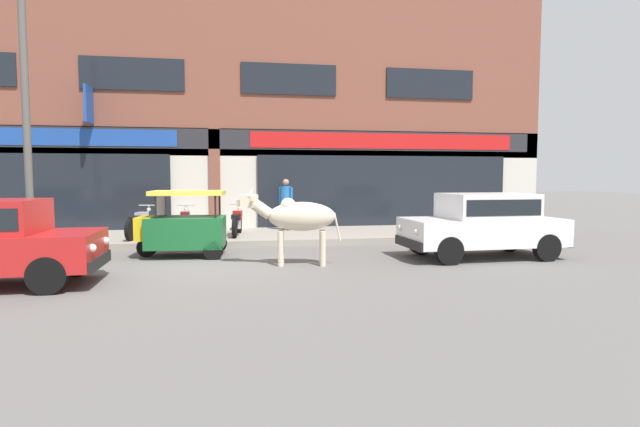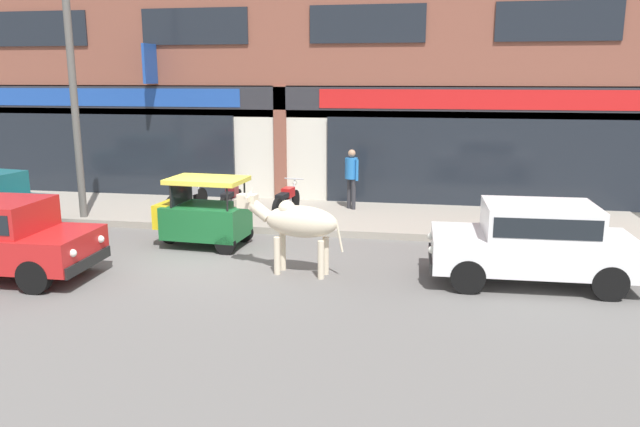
% 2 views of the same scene
% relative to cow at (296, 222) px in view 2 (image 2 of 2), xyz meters
% --- Properties ---
extents(ground_plane, '(90.00, 90.00, 0.00)m').
position_rel_cow_xyz_m(ground_plane, '(-1.86, 0.61, -1.01)').
color(ground_plane, '#605E5B').
extents(sidewalk, '(19.00, 3.55, 0.17)m').
position_rel_cow_xyz_m(sidewalk, '(-1.86, 4.59, -0.92)').
color(sidewalk, gray).
rests_on(sidewalk, ground).
extents(shop_building, '(23.00, 1.40, 8.38)m').
position_rel_cow_xyz_m(shop_building, '(-1.86, 6.62, 2.97)').
color(shop_building, brown).
rests_on(shop_building, ground).
extents(cow, '(2.14, 0.73, 1.61)m').
position_rel_cow_xyz_m(cow, '(0.00, 0.00, 0.00)').
color(cow, beige).
rests_on(cow, ground).
extents(car_0, '(3.65, 1.70, 1.46)m').
position_rel_cow_xyz_m(car_0, '(4.29, 0.22, -0.19)').
color(car_0, black).
rests_on(car_0, ground).
extents(auto_rickshaw, '(2.03, 1.28, 1.52)m').
position_rel_cow_xyz_m(auto_rickshaw, '(-2.43, 1.58, -0.35)').
color(auto_rickshaw, black).
rests_on(auto_rickshaw, ground).
extents(motorcycle_0, '(0.66, 1.79, 0.88)m').
position_rel_cow_xyz_m(motorcycle_0, '(-3.81, 4.03, -0.45)').
color(motorcycle_0, black).
rests_on(motorcycle_0, sidewalk).
extents(motorcycle_1, '(0.52, 1.81, 0.88)m').
position_rel_cow_xyz_m(motorcycle_1, '(-2.61, 4.02, -0.45)').
color(motorcycle_1, black).
rests_on(motorcycle_1, sidewalk).
extents(motorcycle_2, '(0.54, 1.81, 0.88)m').
position_rel_cow_xyz_m(motorcycle_2, '(-1.18, 4.17, -0.45)').
color(motorcycle_2, black).
rests_on(motorcycle_2, sidewalk).
extents(pedestrian, '(0.40, 0.36, 1.60)m').
position_rel_cow_xyz_m(pedestrian, '(0.34, 5.29, 0.14)').
color(pedestrian, '#2D2D33').
rests_on(pedestrian, sidewalk).
extents(utility_pole, '(0.18, 0.18, 5.99)m').
position_rel_cow_xyz_m(utility_pole, '(-6.22, 3.11, 2.16)').
color(utility_pole, '#595651').
rests_on(utility_pole, sidewalk).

